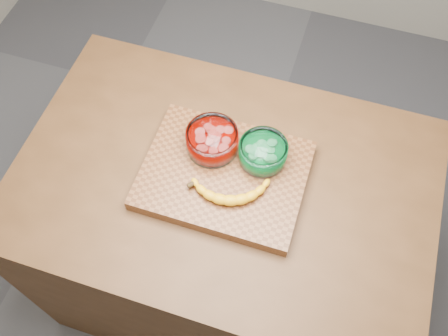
% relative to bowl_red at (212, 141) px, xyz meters
% --- Properties ---
extents(ground, '(3.50, 3.50, 0.00)m').
position_rel_bowl_red_xyz_m(ground, '(0.06, -0.07, -0.97)').
color(ground, '#55555A').
rests_on(ground, ground).
extents(counter, '(1.20, 0.80, 0.90)m').
position_rel_bowl_red_xyz_m(counter, '(0.06, -0.07, -0.52)').
color(counter, '#523118').
rests_on(counter, ground).
extents(cutting_board, '(0.45, 0.35, 0.04)m').
position_rel_bowl_red_xyz_m(cutting_board, '(0.06, -0.07, -0.05)').
color(cutting_board, brown).
rests_on(cutting_board, counter).
extents(bowl_red, '(0.15, 0.15, 0.07)m').
position_rel_bowl_red_xyz_m(bowl_red, '(0.00, 0.00, 0.00)').
color(bowl_red, white).
rests_on(bowl_red, cutting_board).
extents(bowl_green, '(0.14, 0.14, 0.06)m').
position_rel_bowl_red_xyz_m(bowl_green, '(0.15, 0.01, -0.00)').
color(bowl_green, white).
rests_on(bowl_green, cutting_board).
extents(banana, '(0.24, 0.14, 0.03)m').
position_rel_bowl_red_xyz_m(banana, '(0.09, -0.12, -0.02)').
color(banana, '#F5B015').
rests_on(banana, cutting_board).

